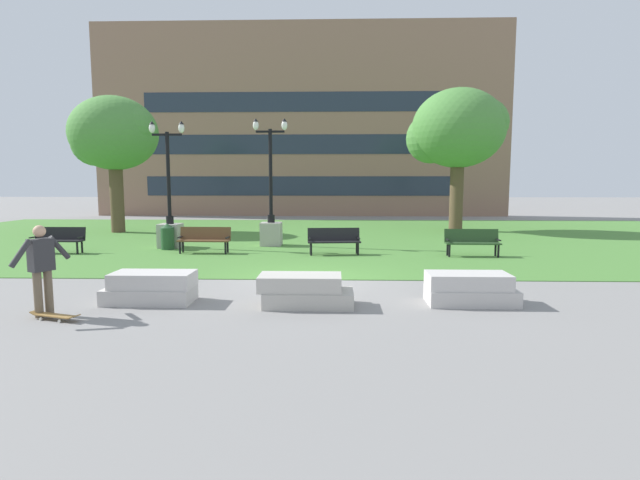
# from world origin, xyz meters

# --- Properties ---
(ground_plane) EXTENTS (140.00, 140.00, 0.00)m
(ground_plane) POSITION_xyz_m (0.00, 0.00, 0.00)
(ground_plane) COLOR gray
(grass_lawn) EXTENTS (40.00, 20.00, 0.02)m
(grass_lawn) POSITION_xyz_m (0.00, 10.00, 0.01)
(grass_lawn) COLOR #4C8438
(grass_lawn) RESTS_ON ground
(concrete_block_center) EXTENTS (1.82, 0.90, 0.64)m
(concrete_block_center) POSITION_xyz_m (-3.11, -2.46, 0.31)
(concrete_block_center) COLOR #BCB7B2
(concrete_block_center) RESTS_ON ground
(concrete_block_left) EXTENTS (1.90, 0.90, 0.64)m
(concrete_block_left) POSITION_xyz_m (0.11, -2.66, 0.31)
(concrete_block_left) COLOR #B2ADA3
(concrete_block_left) RESTS_ON ground
(concrete_block_right) EXTENTS (1.80, 0.90, 0.64)m
(concrete_block_right) POSITION_xyz_m (3.49, -2.38, 0.31)
(concrete_block_right) COLOR #BCB7B2
(concrete_block_right) RESTS_ON ground
(person_skateboarder) EXTENTS (0.54, 1.21, 1.71)m
(person_skateboarder) POSITION_xyz_m (-4.72, -3.59, 0.97)
(person_skateboarder) COLOR brown
(person_skateboarder) RESTS_ON ground
(skateboard) EXTENTS (1.03, 0.50, 0.14)m
(skateboard) POSITION_xyz_m (-4.38, -3.85, 0.09)
(skateboard) COLOR olive
(skateboard) RESTS_ON ground
(park_bench_near_left) EXTENTS (1.80, 0.55, 0.90)m
(park_bench_near_left) POSITION_xyz_m (-8.98, 4.52, 0.54)
(park_bench_near_left) COLOR black
(park_bench_near_left) RESTS_ON grass_lawn
(park_bench_near_right) EXTENTS (1.84, 0.70, 0.90)m
(park_bench_near_right) POSITION_xyz_m (0.68, 4.49, 0.54)
(park_bench_near_right) COLOR black
(park_bench_near_right) RESTS_ON grass_lawn
(park_bench_far_left) EXTENTS (1.81, 0.56, 0.90)m
(park_bench_far_left) POSITION_xyz_m (5.32, 4.22, 0.54)
(park_bench_far_left) COLOR #284723
(park_bench_far_left) RESTS_ON grass_lawn
(park_bench_far_right) EXTENTS (1.81, 0.58, 0.90)m
(park_bench_far_right) POSITION_xyz_m (-3.86, 4.69, 0.54)
(park_bench_far_right) COLOR brown
(park_bench_far_right) RESTS_ON grass_lawn
(lamp_post_right) EXTENTS (1.32, 0.80, 4.89)m
(lamp_post_right) POSITION_xyz_m (-1.79, 6.83, 1.02)
(lamp_post_right) COLOR #ADA89E
(lamp_post_right) RESTS_ON grass_lawn
(lamp_post_left) EXTENTS (1.32, 0.80, 4.72)m
(lamp_post_left) POSITION_xyz_m (-5.54, 6.10, 0.99)
(lamp_post_left) COLOR #ADA89E
(lamp_post_left) RESTS_ON grass_lawn
(tree_far_right) EXTENTS (4.83, 4.60, 7.10)m
(tree_far_right) POSITION_xyz_m (6.79, 12.97, 5.07)
(tree_far_right) COLOR brown
(tree_far_right) RESTS_ON grass_lawn
(tree_far_left) EXTENTS (4.39, 4.18, 6.61)m
(tree_far_left) POSITION_xyz_m (-10.09, 11.77, 4.76)
(tree_far_left) COLOR brown
(tree_far_left) RESTS_ON grass_lawn
(trash_bin) EXTENTS (0.49, 0.49, 0.96)m
(trash_bin) POSITION_xyz_m (-5.47, 5.55, 0.50)
(trash_bin) COLOR #234C28
(trash_bin) RESTS_ON grass_lawn
(building_facade_distant) EXTENTS (30.18, 1.03, 13.86)m
(building_facade_distant) POSITION_xyz_m (-1.81, 24.50, 6.92)
(building_facade_distant) COLOR #8E6B56
(building_facade_distant) RESTS_ON ground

